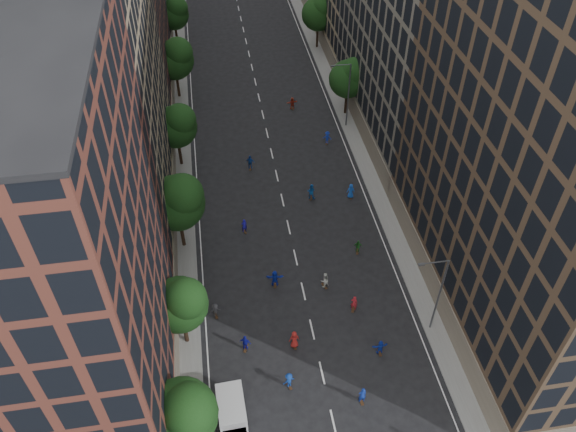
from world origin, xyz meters
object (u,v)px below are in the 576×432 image
object	(u,v)px
streetlamp_near	(438,292)
cargo_van	(232,416)
skater_0	(224,425)
skater_1	(362,395)
streetlamp_far	(347,92)

from	to	relation	value
streetlamp_near	cargo_van	xyz separation A→B (m)	(-18.17, -6.38, -3.83)
skater_0	skater_1	bearing A→B (deg)	-157.14
streetlamp_near	streetlamp_far	distance (m)	33.00
cargo_van	skater_0	size ratio (longest dim) A/B	3.04
skater_0	streetlamp_near	bearing A→B (deg)	-141.17
cargo_van	skater_1	bearing A→B (deg)	-0.42
skater_0	cargo_van	bearing A→B (deg)	-130.20
streetlamp_far	skater_1	size ratio (longest dim) A/B	4.98
cargo_van	skater_1	world-z (taller)	cargo_van
streetlamp_near	cargo_van	distance (m)	19.64
streetlamp_near	skater_0	bearing A→B (deg)	-160.18
streetlamp_near	skater_1	xyz separation A→B (m)	(-7.73, -6.05, -4.26)
skater_0	streetlamp_far	bearing A→B (deg)	-96.35
skater_0	skater_1	size ratio (longest dim) A/B	0.88
skater_1	streetlamp_near	bearing A→B (deg)	-146.40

